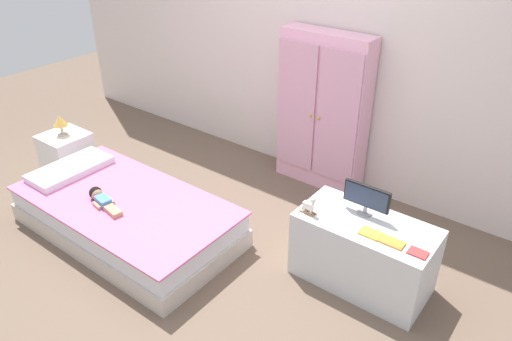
# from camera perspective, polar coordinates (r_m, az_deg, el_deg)

# --- Properties ---
(ground_plane) EXTENTS (10.00, 10.00, 0.02)m
(ground_plane) POSITION_cam_1_polar(r_m,az_deg,el_deg) (3.64, -6.04, -10.05)
(ground_plane) COLOR brown
(back_wall) EXTENTS (6.40, 0.05, 2.70)m
(back_wall) POSITION_cam_1_polar(r_m,az_deg,el_deg) (4.17, 8.34, 16.28)
(back_wall) COLOR silver
(back_wall) RESTS_ON ground_plane
(bed) EXTENTS (1.75, 0.91, 0.31)m
(bed) POSITION_cam_1_polar(r_m,az_deg,el_deg) (3.87, -14.98, -5.21)
(bed) COLOR beige
(bed) RESTS_ON ground_plane
(pillow) EXTENTS (0.32, 0.66, 0.06)m
(pillow) POSITION_cam_1_polar(r_m,az_deg,el_deg) (4.27, -21.04, 0.19)
(pillow) COLOR silver
(pillow) RESTS_ON bed
(doll) EXTENTS (0.39, 0.15, 0.10)m
(doll) POSITION_cam_1_polar(r_m,az_deg,el_deg) (3.78, -17.88, -3.10)
(doll) COLOR #4C84C6
(doll) RESTS_ON bed
(nightstand) EXTENTS (0.38, 0.38, 0.40)m
(nightstand) POSITION_cam_1_polar(r_m,az_deg,el_deg) (4.83, -21.36, 1.80)
(nightstand) COLOR white
(nightstand) RESTS_ON ground_plane
(table_lamp) EXTENTS (0.12, 0.12, 0.19)m
(table_lamp) POSITION_cam_1_polar(r_m,az_deg,el_deg) (4.70, -22.10, 5.34)
(table_lamp) COLOR #B7B2AD
(table_lamp) RESTS_ON nightstand
(wardrobe) EXTENTS (0.79, 0.26, 1.37)m
(wardrobe) POSITION_cam_1_polar(r_m,az_deg,el_deg) (4.19, 7.84, 6.83)
(wardrobe) COLOR #EFADCC
(wardrobe) RESTS_ON ground_plane
(tv_stand) EXTENTS (0.89, 0.45, 0.49)m
(tv_stand) POSITION_cam_1_polar(r_m,az_deg,el_deg) (3.33, 12.52, -9.42)
(tv_stand) COLOR silver
(tv_stand) RESTS_ON ground_plane
(tv_monitor) EXTENTS (0.31, 0.10, 0.21)m
(tv_monitor) POSITION_cam_1_polar(r_m,az_deg,el_deg) (3.19, 12.91, -3.13)
(tv_monitor) COLOR #99999E
(tv_monitor) RESTS_ON tv_stand
(rocking_horse_toy) EXTENTS (0.11, 0.04, 0.13)m
(rocking_horse_toy) POSITION_cam_1_polar(r_m,az_deg,el_deg) (3.16, 6.36, -4.09)
(rocking_horse_toy) COLOR #8E6642
(rocking_horse_toy) RESTS_ON tv_stand
(book_yellow) EXTENTS (0.13, 0.09, 0.01)m
(book_yellow) POSITION_cam_1_polar(r_m,az_deg,el_deg) (3.08, 13.30, -7.21)
(book_yellow) COLOR gold
(book_yellow) RESTS_ON tv_stand
(book_orange) EXTENTS (0.15, 0.08, 0.01)m
(book_orange) POSITION_cam_1_polar(r_m,az_deg,el_deg) (3.04, 15.69, -8.12)
(book_orange) COLOR orange
(book_orange) RESTS_ON tv_stand
(book_red) EXTENTS (0.11, 0.08, 0.01)m
(book_red) POSITION_cam_1_polar(r_m,az_deg,el_deg) (3.01, 18.54, -9.19)
(book_red) COLOR #CC3838
(book_red) RESTS_ON tv_stand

